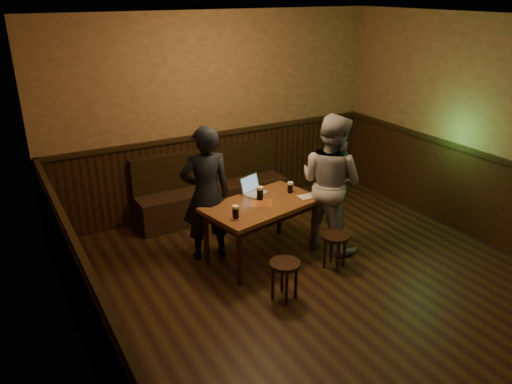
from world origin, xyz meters
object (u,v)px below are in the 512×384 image
at_px(pub_table, 262,210).
at_px(person_grey, 330,183).
at_px(bench, 212,194).
at_px(person_suit, 206,194).
at_px(pint_right, 290,188).
at_px(stool_right, 335,242).
at_px(stool_left, 285,270).
at_px(laptop, 253,189).
at_px(pint_left, 236,212).
at_px(pint_mid, 260,193).

bearing_deg(pub_table, person_grey, -22.20).
relative_size(bench, pub_table, 1.49).
height_order(bench, person_suit, person_suit).
relative_size(bench, pint_right, 15.29).
bearing_deg(pub_table, pint_right, -0.55).
height_order(bench, pub_table, bench).
relative_size(stool_right, person_grey, 0.25).
height_order(bench, pint_right, bench).
bearing_deg(bench, stool_left, -95.73).
bearing_deg(laptop, pub_table, -120.18).
relative_size(pub_table, stool_left, 3.37).
bearing_deg(pint_left, stool_right, -20.73).
bearing_deg(stool_right, pint_right, 102.67).
height_order(stool_right, person_suit, person_suit).
relative_size(pub_table, pint_mid, 8.85).
xyz_separation_m(pub_table, laptop, (0.06, 0.30, 0.15)).
xyz_separation_m(pub_table, pint_mid, (0.03, 0.09, 0.18)).
relative_size(pint_left, pint_mid, 0.92).
bearing_deg(stool_left, stool_right, 16.23).
relative_size(bench, pint_mid, 13.19).
xyz_separation_m(bench, stool_left, (-0.23, -2.31, 0.04)).
height_order(pub_table, person_suit, person_suit).
height_order(pub_table, person_grey, person_grey).
distance_m(pint_mid, person_suit, 0.64).
distance_m(bench, laptop, 1.21).
height_order(pub_table, stool_left, pub_table).
height_order(pub_table, pint_mid, pint_mid).
bearing_deg(pint_mid, pint_left, -146.94).
distance_m(pint_left, pint_mid, 0.58).
height_order(pint_mid, person_grey, person_grey).
distance_m(pub_table, stool_right, 0.93).
relative_size(pub_table, person_suit, 0.89).
height_order(bench, pint_left, bench).
distance_m(stool_right, person_grey, 0.75).
distance_m(bench, person_grey, 1.89).
relative_size(person_suit, person_grey, 0.96).
relative_size(stool_left, pint_right, 3.05).
bearing_deg(person_grey, laptop, 42.65).
bearing_deg(pint_mid, bench, 91.32).
height_order(bench, pint_mid, bench).
bearing_deg(pub_table, laptop, 67.34).
bearing_deg(stool_left, pint_right, 54.75).
bearing_deg(pint_mid, stool_right, -50.89).
bearing_deg(pint_left, laptop, 45.76).
xyz_separation_m(pint_mid, pint_right, (0.43, -0.00, -0.01)).
bearing_deg(pint_left, bench, 74.44).
distance_m(stool_left, pint_right, 1.28).
bearing_deg(pint_mid, laptop, 82.66).
xyz_separation_m(pint_right, person_grey, (0.42, -0.25, 0.07)).
bearing_deg(laptop, pint_left, -153.65).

